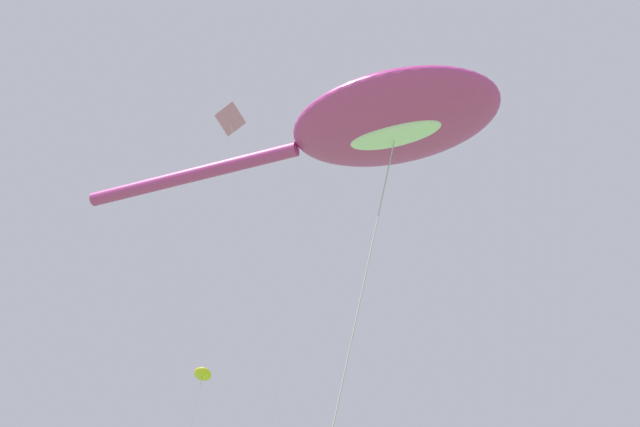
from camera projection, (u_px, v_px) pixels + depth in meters
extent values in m
ellipsoid|color=#CC3899|center=(394.00, 120.00, 16.51)|extent=(3.45, 4.81, 0.90)
cylinder|color=#CC3899|center=(190.00, 175.00, 17.97)|extent=(1.05, 5.29, 0.32)
ellipsoid|color=white|center=(395.00, 135.00, 16.29)|extent=(0.95, 2.04, 0.32)
cylinder|color=#B2B2B7|center=(335.00, 416.00, 13.03)|extent=(1.40, 2.25, 11.83)
cube|color=pink|center=(230.00, 119.00, 36.23)|extent=(0.99, 1.41, 1.06)
cylinder|color=#B2B2B7|center=(271.00, 369.00, 28.81)|extent=(1.01, 4.86, 24.96)
ellipsoid|color=yellow|center=(203.00, 374.00, 26.36)|extent=(1.12, 1.15, 0.40)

